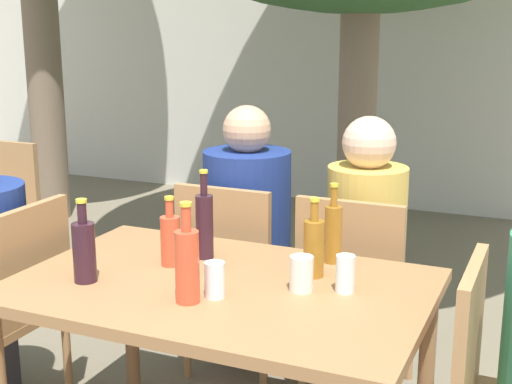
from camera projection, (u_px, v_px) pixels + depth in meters
The scene contains 16 objects.
cafe_building_wall at pixel (437, 45), 5.83m from camera, with size 10.00×0.08×2.80m.
dining_table_front at pixel (221, 305), 2.43m from camera, with size 1.39×0.91×0.73m.
patio_chair_0 at pixel (11, 300), 2.82m from camera, with size 0.44×0.44×0.91m.
patio_chair_2 at pixel (234, 268), 3.18m from camera, with size 0.44×0.44×0.91m.
patio_chair_3 at pixel (355, 286), 2.96m from camera, with size 0.44×0.44×0.91m.
person_seated_2 at pixel (254, 244), 3.37m from camera, with size 0.40×0.60×1.23m.
person_seated_3 at pixel (370, 263), 3.17m from camera, with size 0.34×0.57×1.21m.
wine_bottle_0 at pixel (84, 250), 2.40m from camera, with size 0.08×0.08×0.29m.
amber_bottle_1 at pixel (314, 246), 2.45m from camera, with size 0.07×0.07×0.28m.
wine_bottle_2 at pixel (204, 224), 2.63m from camera, with size 0.07×0.07×0.34m.
soda_bottle_3 at pixel (187, 264), 2.22m from camera, with size 0.08×0.08×0.32m.
amber_bottle_4 at pixel (333, 232), 2.59m from camera, with size 0.06×0.06×0.30m.
soda_bottle_5 at pixel (170, 239), 2.56m from camera, with size 0.07×0.07×0.26m.
drinking_glass_0 at pixel (215, 280), 2.27m from camera, with size 0.07×0.07×0.12m.
drinking_glass_1 at pixel (301, 274), 2.32m from camera, with size 0.08×0.08×0.12m.
drinking_glass_2 at pixel (345, 274), 2.31m from camera, with size 0.06×0.06×0.12m.
Camera 1 is at (1.02, -2.03, 1.59)m, focal length 50.00 mm.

